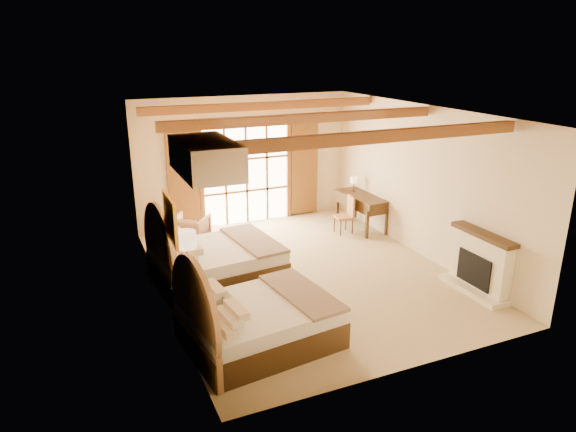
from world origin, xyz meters
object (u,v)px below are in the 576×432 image
bed_near (250,320)px  desk (361,210)px  nightstand (192,305)px  bed_far (208,260)px  armchair (190,231)px

bed_near → desk: 5.84m
bed_near → nightstand: bearing=114.0°
bed_far → nightstand: (-0.64, -1.31, -0.17)m
desk → bed_near: bearing=-141.7°
bed_near → bed_far: 2.38m
bed_near → armchair: (0.12, 4.43, -0.08)m
bed_far → nightstand: bed_far is taller
armchair → desk: bearing=-150.3°
desk → nightstand: bearing=-154.0°
bed_far → armchair: (0.12, 2.06, -0.10)m
bed_near → nightstand: (-0.64, 1.07, -0.14)m
bed_near → bed_far: size_ratio=0.96×
desk → armchair: bearing=169.2°
bed_near → armchair: 4.43m
desk → bed_far: bearing=-164.2°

